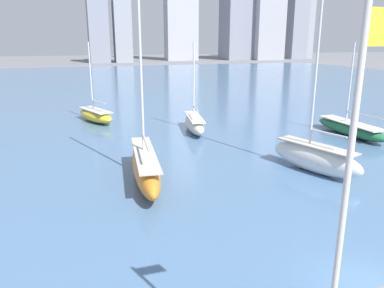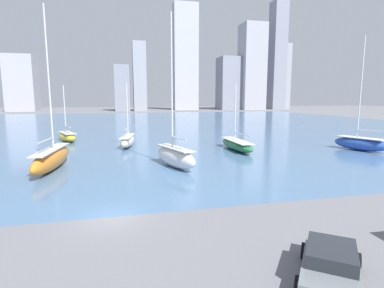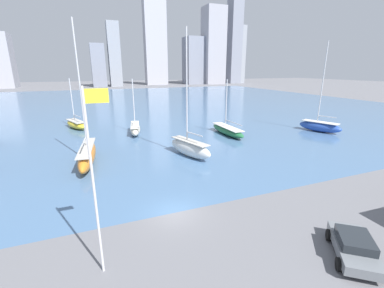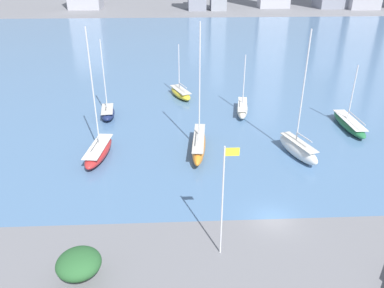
{
  "view_description": "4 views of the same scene",
  "coord_description": "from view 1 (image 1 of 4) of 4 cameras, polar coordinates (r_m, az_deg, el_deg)",
  "views": [
    {
      "loc": [
        -11.09,
        -10.34,
        9.89
      ],
      "look_at": [
        -2.53,
        16.31,
        2.07
      ],
      "focal_mm": 35.0,
      "sensor_mm": 36.0,
      "label": 1
    },
    {
      "loc": [
        0.69,
        -18.64,
        7.41
      ],
      "look_at": [
        7.51,
        9.93,
        2.93
      ],
      "focal_mm": 28.0,
      "sensor_mm": 36.0,
      "label": 2
    },
    {
      "loc": [
        -5.57,
        -17.83,
        11.38
      ],
      "look_at": [
        6.15,
        11.64,
        2.05
      ],
      "focal_mm": 24.0,
      "sensor_mm": 36.0,
      "label": 3
    },
    {
      "loc": [
        -9.54,
        -29.75,
        23.56
      ],
      "look_at": [
        -7.61,
        11.07,
        3.09
      ],
      "focal_mm": 35.0,
      "sensor_mm": 36.0,
      "label": 4
    }
  ],
  "objects": [
    {
      "name": "sailboat_yellow",
      "position": [
        48.29,
        -14.51,
        4.3
      ],
      "size": [
        4.88,
        7.9,
        9.65
      ],
      "rotation": [
        0.0,
        0.0,
        0.38
      ],
      "color": "yellow",
      "rests_on": "harbor_water"
    },
    {
      "name": "sailboat_cream",
      "position": [
        41.73,
        0.38,
        3.19
      ],
      "size": [
        3.16,
        8.53,
        9.7
      ],
      "rotation": [
        0.0,
        0.0,
        -0.17
      ],
      "color": "beige",
      "rests_on": "harbor_water"
    },
    {
      "name": "flag_pole",
      "position": [
        8.93,
        21.99,
        -12.97
      ],
      "size": [
        1.24,
        0.14,
        10.62
      ],
      "color": "silver",
      "rests_on": "ground_plane"
    },
    {
      "name": "sailboat_orange",
      "position": [
        27.02,
        -7.13,
        -3.27
      ],
      "size": [
        2.87,
        11.06,
        16.82
      ],
      "rotation": [
        0.0,
        0.0,
        -0.1
      ],
      "color": "orange",
      "rests_on": "harbor_water"
    },
    {
      "name": "sailboat_white",
      "position": [
        30.27,
        18.25,
        -1.84
      ],
      "size": [
        4.17,
        8.12,
        16.25
      ],
      "rotation": [
        0.0,
        0.0,
        0.31
      ],
      "color": "white",
      "rests_on": "harbor_water"
    },
    {
      "name": "harbor_water",
      "position": [
        81.71,
        -9.99,
        8.42
      ],
      "size": [
        180.0,
        140.0,
        0.0
      ],
      "color": "#4C7099",
      "rests_on": "ground_plane"
    },
    {
      "name": "sailboat_green",
      "position": [
        43.38,
        22.98,
        2.23
      ],
      "size": [
        2.38,
        10.2,
        9.64
      ],
      "rotation": [
        0.0,
        0.0,
        0.01
      ],
      "color": "#236B3D",
      "rests_on": "harbor_water"
    },
    {
      "name": "distant_city_skyline",
      "position": [
        193.56,
        2.44,
        19.88
      ],
      "size": [
        175.07,
        20.97,
        70.72
      ],
      "color": "#A8A8B2",
      "rests_on": "ground_plane"
    }
  ]
}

